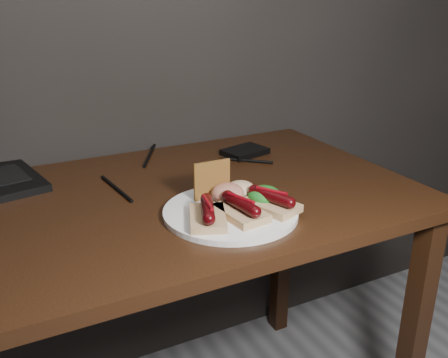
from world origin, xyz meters
TOP-DOWN VIEW (x-y plane):
  - desk at (0.00, 1.38)m, footprint 1.40×0.70m
  - hard_drive at (0.43, 1.56)m, footprint 0.14×0.11m
  - desk_cables at (0.01, 1.53)m, footprint 0.95×0.43m
  - plate at (0.20, 1.22)m, footprint 0.35×0.35m
  - bread_sausage_left at (0.14, 1.19)m, footprint 0.11×0.13m
  - bread_sausage_center at (0.21, 1.18)m, footprint 0.08×0.12m
  - bread_sausage_right at (0.28, 1.19)m, footprint 0.10×0.13m
  - crispbread at (0.20, 1.30)m, footprint 0.09×0.01m
  - salad_greens at (0.28, 1.22)m, footprint 0.07×0.07m
  - salsa_mound at (0.22, 1.26)m, footprint 0.07×0.07m
  - coleslaw_mound at (0.26, 1.28)m, footprint 0.06×0.06m

SIDE VIEW (x-z plane):
  - desk at x=0.00m, z-range 0.29..1.04m
  - desk_cables at x=0.01m, z-range 0.75..0.76m
  - plate at x=0.20m, z-range 0.75..0.76m
  - hard_drive at x=0.43m, z-range 0.75..0.77m
  - bread_sausage_left at x=0.14m, z-range 0.76..0.80m
  - bread_sausage_center at x=0.21m, z-range 0.76..0.80m
  - bread_sausage_right at x=0.28m, z-range 0.76..0.80m
  - coleslaw_mound at x=0.26m, z-range 0.76..0.80m
  - salad_greens at x=0.28m, z-range 0.76..0.80m
  - salsa_mound at x=0.22m, z-range 0.76..0.80m
  - crispbread at x=0.20m, z-range 0.76..0.85m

